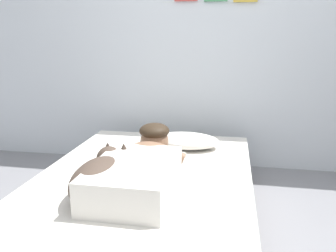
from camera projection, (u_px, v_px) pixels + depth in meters
The scene contains 7 objects.
back_wall at pixel (215, 27), 3.01m from camera, with size 4.65×0.12×2.50m.
bed at pixel (143, 204), 2.12m from camera, with size 1.34×2.07×0.34m.
pillow at pixel (185, 141), 2.64m from camera, with size 0.52×0.32×0.11m, color white.
person_lying at pixel (141, 166), 1.97m from camera, with size 0.43×0.92×0.27m.
dog at pixel (100, 176), 1.84m from camera, with size 0.26×0.57×0.21m.
coffee_cup at pixel (176, 155), 2.38m from camera, with size 0.12×0.09×0.07m.
cell_phone at pixel (96, 187), 1.94m from camera, with size 0.07×0.14×0.01m, color black.
Camera 1 is at (0.17, -1.53, 1.15)m, focal length 36.96 mm.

